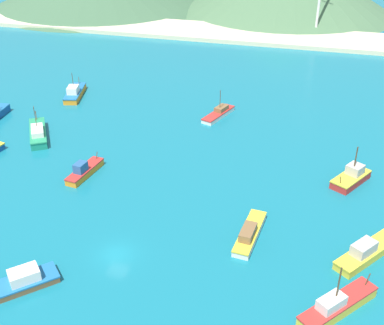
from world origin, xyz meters
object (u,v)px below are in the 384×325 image
object	(u,v)px
fishing_boat_0	(38,133)
fishing_boat_4	(84,171)
fishing_boat_10	(337,306)
fishing_boat_5	(249,233)
fishing_boat_9	(368,251)
fishing_boat_1	(351,177)
fishing_boat_2	(17,283)
fishing_boat_11	(219,113)
fishing_boat_8	(75,93)

from	to	relation	value
fishing_boat_0	fishing_boat_4	xyz separation A→B (m)	(13.79, -9.76, -0.11)
fishing_boat_0	fishing_boat_10	distance (m)	59.33
fishing_boat_4	fishing_boat_10	bearing A→B (deg)	-25.92
fishing_boat_5	fishing_boat_9	distance (m)	14.42
fishing_boat_1	fishing_boat_2	xyz separation A→B (m)	(-36.11, -33.18, -0.21)
fishing_boat_11	fishing_boat_9	bearing A→B (deg)	-53.54
fishing_boat_8	fishing_boat_10	world-z (taller)	fishing_boat_10
fishing_boat_1	fishing_boat_5	world-z (taller)	fishing_boat_1
fishing_boat_4	fishing_boat_9	xyz separation A→B (m)	(41.75, -8.46, 0.03)
fishing_boat_1	fishing_boat_4	xyz separation A→B (m)	(-39.95, -8.74, -0.13)
fishing_boat_5	fishing_boat_0	bearing A→B (deg)	155.89
fishing_boat_4	fishing_boat_8	world-z (taller)	fishing_boat_8
fishing_boat_1	fishing_boat_2	bearing A→B (deg)	-137.42
fishing_boat_0	fishing_boat_9	bearing A→B (deg)	-18.17
fishing_boat_9	fishing_boat_10	size ratio (longest dim) A/B	1.09
fishing_boat_8	fishing_boat_10	xyz separation A→B (m)	(54.83, -47.78, -0.01)
fishing_boat_0	fishing_boat_8	world-z (taller)	fishing_boat_0
fishing_boat_4	fishing_boat_11	xyz separation A→B (m)	(15.27, 27.39, -0.19)
fishing_boat_0	fishing_boat_9	size ratio (longest dim) A/B	1.03
fishing_boat_1	fishing_boat_0	bearing A→B (deg)	178.91
fishing_boat_8	fishing_boat_9	world-z (taller)	fishing_boat_8
fishing_boat_5	fishing_boat_11	distance (m)	38.00
fishing_boat_1	fishing_boat_2	distance (m)	49.04
fishing_boat_2	fishing_boat_9	xyz separation A→B (m)	(37.90, 15.98, 0.11)
fishing_boat_10	fishing_boat_11	xyz separation A→B (m)	(-23.04, 46.00, -0.28)
fishing_boat_5	fishing_boat_10	world-z (taller)	fishing_boat_10
fishing_boat_10	fishing_boat_9	bearing A→B (deg)	71.25
fishing_boat_10	fishing_boat_11	distance (m)	51.45
fishing_boat_0	fishing_boat_9	distance (m)	58.46
fishing_boat_2	fishing_boat_11	bearing A→B (deg)	77.58
fishing_boat_0	fishing_boat_5	world-z (taller)	fishing_boat_0
fishing_boat_5	fishing_boat_11	size ratio (longest dim) A/B	1.03
fishing_boat_5	fishing_boat_11	xyz separation A→B (m)	(-12.07, 36.03, -0.11)
fishing_boat_9	fishing_boat_10	xyz separation A→B (m)	(-3.45, -10.15, 0.05)
fishing_boat_9	fishing_boat_8	bearing A→B (deg)	147.15
fishing_boat_8	fishing_boat_2	bearing A→B (deg)	-69.19
fishing_boat_8	fishing_boat_9	distance (m)	69.37
fishing_boat_4	fishing_boat_11	bearing A→B (deg)	60.86
fishing_boat_2	fishing_boat_10	bearing A→B (deg)	9.59
fishing_boat_8	fishing_boat_9	size ratio (longest dim) A/B	1.02
fishing_boat_8	fishing_boat_1	bearing A→B (deg)	-19.88
fishing_boat_4	fishing_boat_5	bearing A→B (deg)	-17.55
fishing_boat_5	fishing_boat_8	world-z (taller)	fishing_boat_8
fishing_boat_4	fishing_boat_1	bearing A→B (deg)	12.34
fishing_boat_1	fishing_boat_4	distance (m)	40.90
fishing_boat_2	fishing_boat_4	xyz separation A→B (m)	(-3.85, 24.44, 0.07)
fishing_boat_11	fishing_boat_8	bearing A→B (deg)	176.81
fishing_boat_4	fishing_boat_8	size ratio (longest dim) A/B	0.78
fishing_boat_5	fishing_boat_9	world-z (taller)	fishing_boat_9
fishing_boat_2	fishing_boat_9	size ratio (longest dim) A/B	0.87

